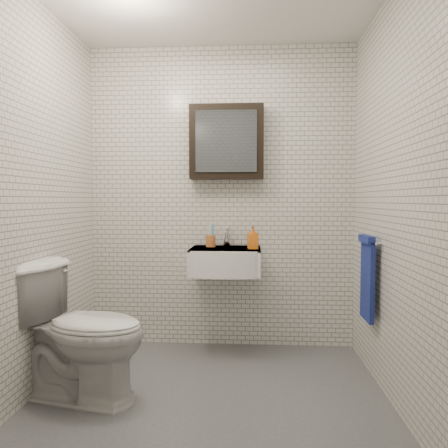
# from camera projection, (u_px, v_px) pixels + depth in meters

# --- Properties ---
(ground) EXTENTS (2.20, 2.00, 0.01)m
(ground) POSITION_uv_depth(u_px,v_px,m) (210.00, 396.00, 2.73)
(ground) COLOR #4D4F54
(ground) RESTS_ON ground
(room_shell) EXTENTS (2.22, 2.02, 2.51)m
(room_shell) POSITION_uv_depth(u_px,v_px,m) (210.00, 161.00, 2.65)
(room_shell) COLOR silver
(room_shell) RESTS_ON ground
(washbasin) EXTENTS (0.55, 0.50, 0.20)m
(washbasin) POSITION_uv_depth(u_px,v_px,m) (225.00, 261.00, 3.41)
(washbasin) COLOR white
(washbasin) RESTS_ON room_shell
(faucet) EXTENTS (0.06, 0.20, 0.15)m
(faucet) POSITION_uv_depth(u_px,v_px,m) (227.00, 238.00, 3.60)
(faucet) COLOR silver
(faucet) RESTS_ON washbasin
(mirror_cabinet) EXTENTS (0.60, 0.15, 0.60)m
(mirror_cabinet) POSITION_uv_depth(u_px,v_px,m) (227.00, 142.00, 3.55)
(mirror_cabinet) COLOR black
(mirror_cabinet) RESTS_ON room_shell
(towel_rail) EXTENTS (0.09, 0.30, 0.58)m
(towel_rail) POSITION_uv_depth(u_px,v_px,m) (367.00, 274.00, 2.97)
(towel_rail) COLOR silver
(towel_rail) RESTS_ON room_shell
(toothbrush_cup) EXTENTS (0.10, 0.10, 0.21)m
(toothbrush_cup) POSITION_uv_depth(u_px,v_px,m) (211.00, 240.00, 3.53)
(toothbrush_cup) COLOR #B8642E
(toothbrush_cup) RESTS_ON washbasin
(soap_bottle) EXTENTS (0.09, 0.09, 0.18)m
(soap_bottle) POSITION_uv_depth(u_px,v_px,m) (253.00, 237.00, 3.39)
(soap_bottle) COLOR #DC4617
(soap_bottle) RESTS_ON washbasin
(toilet) EXTENTS (0.92, 0.65, 0.85)m
(toilet) POSITION_uv_depth(u_px,v_px,m) (80.00, 330.00, 2.69)
(toilet) COLOR white
(toilet) RESTS_ON ground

